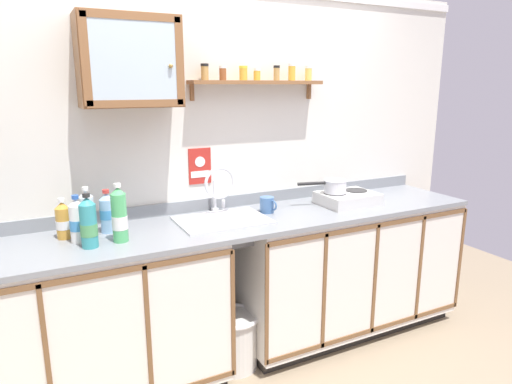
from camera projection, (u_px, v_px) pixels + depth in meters
name	position (u px, v px, depth m)	size (l,w,h in m)	color
floor	(262.00, 378.00, 2.79)	(6.33, 6.33, 0.00)	gray
back_wall	(221.00, 169.00, 3.03)	(3.93, 0.07, 2.41)	silver
lower_cabinet_run	(92.00, 324.00, 2.51)	(1.46, 0.63, 0.92)	black
lower_cabinet_run_right	(345.00, 268.00, 3.28)	(1.66, 0.63, 0.92)	black
countertop	(242.00, 221.00, 2.81)	(3.29, 0.65, 0.03)	gray
backsplash	(223.00, 202.00, 3.06)	(3.29, 0.02, 0.08)	gray
sink	(222.00, 222.00, 2.79)	(0.55, 0.44, 0.44)	silver
hot_plate_stove	(347.00, 198.00, 3.15)	(0.39, 0.30, 0.09)	silver
saucepan	(334.00, 186.00, 3.11)	(0.34, 0.16, 0.09)	silver
bottle_water_clear_0	(87.00, 214.00, 2.47)	(0.08, 0.08, 0.28)	silver
bottle_soda_green_1	(119.00, 216.00, 2.38)	(0.08, 0.08, 0.32)	#4CB266
bottle_juice_amber_2	(63.00, 221.00, 2.44)	(0.08, 0.08, 0.22)	gold
bottle_opaque_white_3	(77.00, 221.00, 2.37)	(0.08, 0.08, 0.26)	white
bottle_water_blue_4	(107.00, 213.00, 2.54)	(0.08, 0.08, 0.25)	#8CB7E0
bottle_detergent_teal_5	(89.00, 224.00, 2.30)	(0.09, 0.09, 0.28)	teal
mug	(267.00, 205.00, 2.94)	(0.09, 0.13, 0.10)	#3F6699
wall_cabinet	(129.00, 62.00, 2.48)	(0.54, 0.29, 0.49)	brown
spice_shelf	(258.00, 80.00, 2.92)	(0.92, 0.14, 0.23)	brown
warning_sign	(200.00, 166.00, 2.93)	(0.15, 0.01, 0.23)	#B2261E
trash_bin	(235.00, 339.00, 2.87)	(0.33, 0.33, 0.36)	silver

